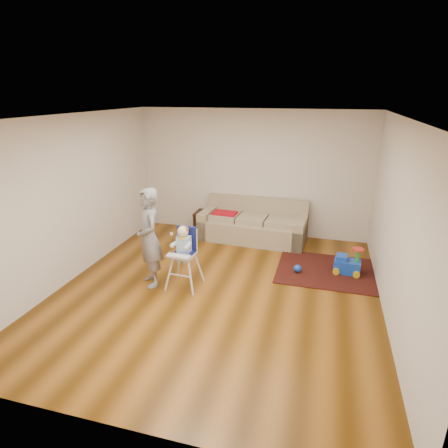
% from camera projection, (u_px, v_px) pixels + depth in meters
% --- Properties ---
extents(ground, '(5.50, 5.50, 0.00)m').
position_uv_depth(ground, '(217.00, 290.00, 6.03)').
color(ground, '#4D2C07').
rests_on(ground, ground).
extents(room_envelope, '(5.04, 5.52, 2.72)m').
position_uv_depth(room_envelope, '(226.00, 169.00, 5.88)').
color(room_envelope, silver).
rests_on(room_envelope, ground).
extents(sofa, '(2.28, 1.06, 0.86)m').
position_uv_depth(sofa, '(253.00, 221.00, 7.95)').
color(sofa, gray).
rests_on(sofa, ground).
extents(side_table, '(0.46, 0.46, 0.46)m').
position_uv_depth(side_table, '(206.00, 222.00, 8.49)').
color(side_table, black).
rests_on(side_table, ground).
extents(area_rug, '(1.91, 1.44, 0.02)m').
position_uv_depth(area_rug, '(331.00, 271.00, 6.65)').
color(area_rug, black).
rests_on(area_rug, ground).
extents(ride_on_toy, '(0.47, 0.35, 0.48)m').
position_uv_depth(ride_on_toy, '(348.00, 260.00, 6.51)').
color(ride_on_toy, blue).
rests_on(ride_on_toy, area_rug).
extents(toy_ball, '(0.14, 0.14, 0.14)m').
position_uv_depth(toy_ball, '(298.00, 269.00, 6.58)').
color(toy_ball, blue).
rests_on(toy_ball, area_rug).
extents(high_chair, '(0.51, 0.51, 1.05)m').
position_uv_depth(high_chair, '(184.00, 258.00, 6.01)').
color(high_chair, silver).
rests_on(high_chair, ground).
extents(adult, '(0.68, 0.71, 1.63)m').
position_uv_depth(adult, '(149.00, 238.00, 5.98)').
color(adult, gray).
rests_on(adult, ground).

